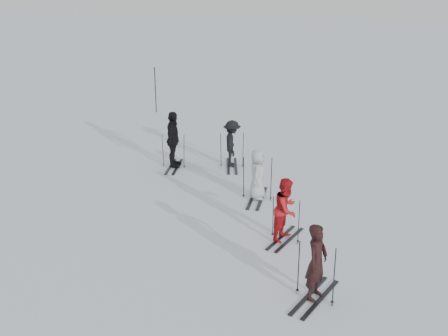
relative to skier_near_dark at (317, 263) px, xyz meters
name	(u,v)px	position (x,y,z in m)	size (l,w,h in m)	color
ground	(218,213)	(-2.75, 3.93, -0.85)	(120.00, 120.00, 0.00)	silver
skier_near_dark	(317,263)	(0.00, 0.00, 0.00)	(0.62, 0.40, 1.69)	black
skier_red	(286,210)	(-0.78, 2.60, -0.02)	(0.80, 0.62, 1.65)	#B11419
skier_grey	(257,175)	(-1.77, 5.13, -0.08)	(0.75, 0.49, 1.53)	#A4A9AD
skier_uphill_left	(173,140)	(-4.92, 7.43, 0.13)	(1.14, 0.48, 1.95)	black
skier_uphill_far	(232,144)	(-2.94, 7.82, -0.03)	(1.05, 0.60, 1.62)	black
skis_near_dark	(316,271)	(0.00, 0.00, -0.19)	(0.96, 1.81, 1.32)	black
skis_red	(286,218)	(-0.78, 2.60, -0.25)	(0.86, 1.63, 1.19)	black
skis_grey	(257,178)	(-1.77, 5.13, -0.17)	(0.99, 1.86, 1.36)	black
skis_uphill_left	(173,151)	(-4.92, 7.43, -0.24)	(0.88, 1.66, 1.21)	black
skis_uphill_far	(232,149)	(-2.94, 7.82, -0.22)	(0.91, 1.73, 1.26)	black
piste_marker	(155,90)	(-7.60, 14.72, 0.23)	(0.05, 0.05, 2.14)	black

